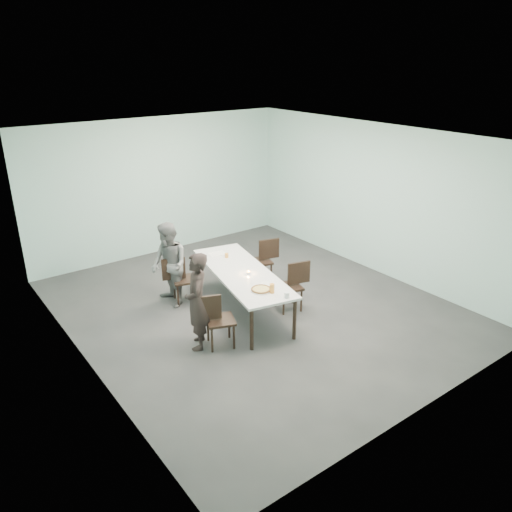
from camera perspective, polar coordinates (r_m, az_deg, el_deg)
ground at (r=9.00m, az=-0.16°, el=-5.82°), size 7.00×7.00×0.00m
room_shell at (r=8.24m, az=-0.18°, el=6.70°), size 6.02×7.02×3.01m
table at (r=8.58m, az=-1.61°, el=-2.13°), size 1.41×2.73×0.75m
chair_near_left at (r=7.67m, az=-4.70°, el=-6.95°), size 0.65×0.54×0.87m
chair_far_left at (r=9.07m, az=-8.66°, el=-2.34°), size 0.65×0.53×0.87m
chair_near_right at (r=8.76m, az=4.24°, el=-3.04°), size 0.65×0.51×0.87m
chair_far_right at (r=9.79m, az=0.89°, el=-0.18°), size 0.65×0.52×0.87m
diner_near at (r=7.56m, az=-6.73°, el=-5.17°), size 0.61×0.67×1.54m
diner_far at (r=8.92m, az=-9.90°, el=-1.02°), size 0.60×0.76×1.53m
pizza at (r=7.88m, az=0.58°, el=-3.84°), size 0.34×0.34×0.04m
side_plate at (r=8.10m, az=1.12°, el=-3.19°), size 0.18×0.18×0.01m
beer_glass at (r=7.78m, az=1.84°, el=-3.72°), size 0.08×0.08×0.15m
water_tumbler at (r=7.66m, az=3.52°, el=-4.47°), size 0.08×0.08×0.09m
tealight at (r=8.45m, az=-0.92°, el=-1.95°), size 0.06×0.06×0.05m
amber_tumbler at (r=9.14m, az=-3.38°, el=0.07°), size 0.07×0.07×0.08m
menu at (r=9.34m, az=-4.47°, el=0.28°), size 0.34×0.28×0.01m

